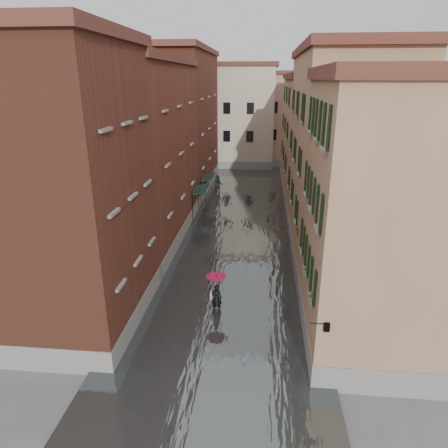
% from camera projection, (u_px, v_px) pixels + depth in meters
% --- Properties ---
extents(ground, '(120.00, 120.00, 0.00)m').
position_uv_depth(ground, '(224.00, 304.00, 21.66)').
color(ground, '#5D5D60').
rests_on(ground, ground).
extents(floodwater, '(10.00, 60.00, 0.20)m').
position_uv_depth(floodwater, '(239.00, 222.00, 33.77)').
color(floodwater, '#444A4B').
rests_on(floodwater, ground).
extents(building_left_near, '(6.00, 8.00, 13.00)m').
position_uv_depth(building_left_near, '(68.00, 196.00, 18.21)').
color(building_left_near, brown).
rests_on(building_left_near, ground).
extents(building_left_mid, '(6.00, 14.00, 12.50)m').
position_uv_depth(building_left_mid, '(140.00, 157.00, 28.57)').
color(building_left_mid, brown).
rests_on(building_left_mid, ground).
extents(building_left_far, '(6.00, 16.00, 14.00)m').
position_uv_depth(building_left_far, '(181.00, 124.00, 42.33)').
color(building_left_far, brown).
rests_on(building_left_far, ground).
extents(building_right_near, '(6.00, 8.00, 11.50)m').
position_uv_depth(building_right_near, '(382.00, 222.00, 17.16)').
color(building_right_near, '#9D7351').
rests_on(building_right_near, ground).
extents(building_right_mid, '(6.00, 14.00, 13.00)m').
position_uv_depth(building_right_mid, '(339.00, 157.00, 27.19)').
color(building_right_mid, tan).
rests_on(building_right_mid, ground).
extents(building_right_far, '(6.00, 16.00, 11.50)m').
position_uv_depth(building_right_far, '(314.00, 138.00, 41.46)').
color(building_right_far, '#9D7351').
rests_on(building_right_far, ground).
extents(building_end_cream, '(12.00, 9.00, 13.00)m').
position_uv_depth(building_end_cream, '(230.00, 117.00, 55.22)').
color(building_end_cream, beige).
rests_on(building_end_cream, ground).
extents(building_end_pink, '(10.00, 9.00, 12.00)m').
position_uv_depth(building_end_pink, '(294.00, 120.00, 56.42)').
color(building_end_pink, tan).
rests_on(building_end_pink, ground).
extents(awning_near, '(1.09, 3.25, 2.80)m').
position_uv_depth(awning_near, '(201.00, 190.00, 34.48)').
color(awning_near, black).
rests_on(awning_near, ground).
extents(awning_far, '(1.09, 3.08, 2.80)m').
position_uv_depth(awning_far, '(208.00, 178.00, 38.78)').
color(awning_far, black).
rests_on(awning_far, ground).
extents(wall_lantern, '(0.71, 0.22, 0.35)m').
position_uv_depth(wall_lantern, '(326.00, 326.00, 14.62)').
color(wall_lantern, black).
rests_on(wall_lantern, ground).
extents(window_planters, '(0.59, 8.41, 0.84)m').
position_uv_depth(window_planters, '(307.00, 254.00, 19.45)').
color(window_planters, '#A05834').
rests_on(window_planters, ground).
extents(pedestrian_main, '(1.07, 1.07, 2.06)m').
position_uv_depth(pedestrian_main, '(216.00, 289.00, 20.57)').
color(pedestrian_main, black).
rests_on(pedestrian_main, ground).
extents(pedestrian_far, '(1.00, 0.82, 1.89)m').
position_uv_depth(pedestrian_far, '(218.00, 185.00, 42.25)').
color(pedestrian_far, black).
rests_on(pedestrian_far, ground).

